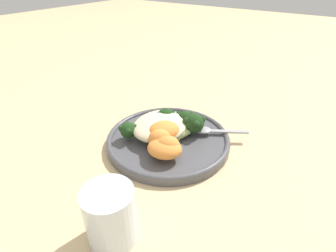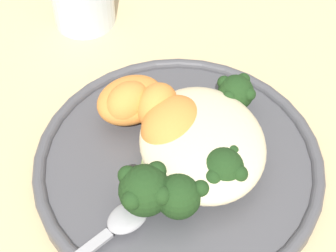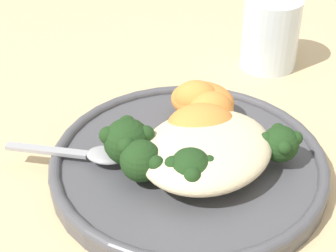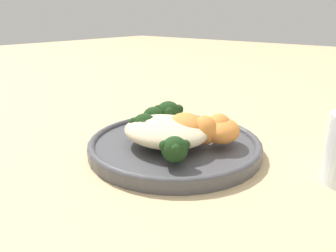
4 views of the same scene
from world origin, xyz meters
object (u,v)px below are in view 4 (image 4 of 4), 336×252
(broccoli_stalk_4, at_px, (177,146))
(broccoli_stalk_0, at_px, (170,115))
(sweet_potato_chunk_3, at_px, (222,131))
(broccoli_stalk_1, at_px, (158,120))
(quinoa_mound, at_px, (166,131))
(broccoli_stalk_3, at_px, (160,138))
(broccoli_stalk_2, at_px, (148,127))
(sweet_potato_chunk_1, at_px, (205,130))
(sweet_potato_chunk_2, at_px, (219,127))
(spoon, at_px, (170,118))
(plate, at_px, (175,145))
(sweet_potato_chunk_0, at_px, (186,128))

(broccoli_stalk_4, bearing_deg, broccoli_stalk_0, -164.11)
(broccoli_stalk_4, distance_m, sweet_potato_chunk_3, 0.09)
(broccoli_stalk_1, bearing_deg, sweet_potato_chunk_3, -177.68)
(quinoa_mound, relative_size, broccoli_stalk_3, 1.35)
(broccoli_stalk_3, distance_m, sweet_potato_chunk_3, 0.09)
(broccoli_stalk_1, relative_size, broccoli_stalk_2, 1.25)
(broccoli_stalk_3, relative_size, sweet_potato_chunk_3, 1.46)
(quinoa_mound, distance_m, sweet_potato_chunk_3, 0.08)
(broccoli_stalk_1, distance_m, sweet_potato_chunk_1, 0.09)
(broccoli_stalk_2, bearing_deg, broccoli_stalk_0, -134.50)
(sweet_potato_chunk_3, bearing_deg, broccoli_stalk_4, 78.45)
(broccoli_stalk_0, bearing_deg, quinoa_mound, 142.20)
(broccoli_stalk_0, bearing_deg, broccoli_stalk_1, 93.84)
(broccoli_stalk_1, xyz_separation_m, broccoli_stalk_2, (-0.01, 0.04, 0.00))
(sweet_potato_chunk_2, xyz_separation_m, sweet_potato_chunk_3, (-0.01, 0.00, -0.00))
(broccoli_stalk_1, relative_size, spoon, 0.95)
(quinoa_mound, height_order, sweet_potato_chunk_3, quinoa_mound)
(plate, distance_m, spoon, 0.09)
(sweet_potato_chunk_0, bearing_deg, broccoli_stalk_0, -29.92)
(sweet_potato_chunk_1, bearing_deg, broccoli_stalk_3, 46.56)
(plate, distance_m, broccoli_stalk_1, 0.05)
(broccoli_stalk_0, height_order, broccoli_stalk_4, broccoli_stalk_0)
(plate, bearing_deg, broccoli_stalk_0, -42.81)
(broccoli_stalk_0, height_order, broccoli_stalk_1, broccoli_stalk_0)
(sweet_potato_chunk_0, bearing_deg, broccoli_stalk_4, 115.18)
(quinoa_mound, bearing_deg, sweet_potato_chunk_2, -133.75)
(broccoli_stalk_3, relative_size, broccoli_stalk_4, 0.83)
(broccoli_stalk_1, bearing_deg, sweet_potato_chunk_1, 170.19)
(broccoli_stalk_0, distance_m, spoon, 0.04)
(quinoa_mound, xyz_separation_m, broccoli_stalk_4, (-0.05, 0.03, -0.00))
(broccoli_stalk_4, relative_size, sweet_potato_chunk_3, 1.76)
(quinoa_mound, height_order, broccoli_stalk_2, broccoli_stalk_2)
(broccoli_stalk_2, xyz_separation_m, sweet_potato_chunk_2, (-0.09, -0.06, 0.00))
(broccoli_stalk_1, bearing_deg, sweet_potato_chunk_2, -175.42)
(spoon, bearing_deg, broccoli_stalk_0, -172.68)
(quinoa_mound, xyz_separation_m, broccoli_stalk_0, (0.04, -0.06, 0.00))
(sweet_potato_chunk_3, relative_size, spoon, 0.60)
(sweet_potato_chunk_1, bearing_deg, plate, 13.92)
(sweet_potato_chunk_1, bearing_deg, broccoli_stalk_0, -15.73)
(broccoli_stalk_1, bearing_deg, broccoli_stalk_0, -113.92)
(quinoa_mound, relative_size, broccoli_stalk_1, 1.26)
(plate, bearing_deg, broccoli_stalk_3, 91.95)
(sweet_potato_chunk_1, distance_m, spoon, 0.12)
(spoon, bearing_deg, sweet_potato_chunk_3, -136.03)
(sweet_potato_chunk_0, bearing_deg, broccoli_stalk_1, -8.96)
(plate, relative_size, broccoli_stalk_2, 3.17)
(sweet_potato_chunk_0, relative_size, sweet_potato_chunk_2, 1.45)
(quinoa_mound, distance_m, broccoli_stalk_0, 0.07)
(broccoli_stalk_4, bearing_deg, broccoli_stalk_2, -135.77)
(quinoa_mound, bearing_deg, broccoli_stalk_2, 9.89)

